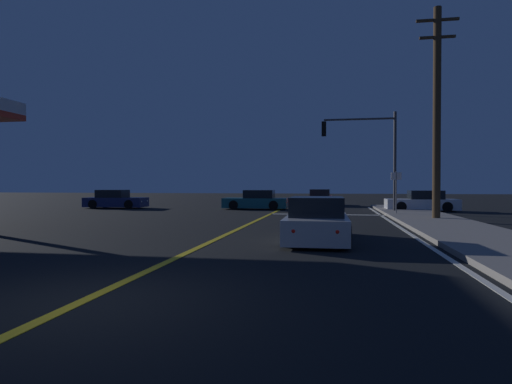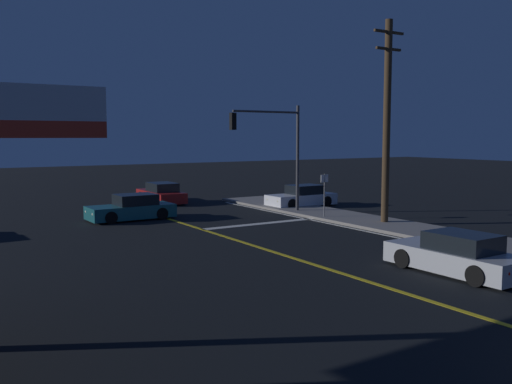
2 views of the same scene
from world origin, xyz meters
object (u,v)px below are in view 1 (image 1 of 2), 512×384
traffic_signal_near_right (368,145)px  utility_pole_right (437,111)px  car_lead_oncoming_teal (256,201)px  car_side_waiting_white (422,202)px  street_sign_corner (396,186)px  car_mid_block_silver (317,222)px  car_distant_tail_red (320,198)px  car_far_approaching_navy (115,200)px

traffic_signal_near_right → utility_pole_right: (2.66, -5.81, 1.04)m
car_lead_oncoming_teal → utility_pole_right: utility_pole_right is taller
car_side_waiting_white → street_sign_corner: street_sign_corner is taller
car_mid_block_silver → traffic_signal_near_right: 14.82m
car_distant_tail_red → traffic_signal_near_right: traffic_signal_near_right is taller
traffic_signal_near_right → utility_pole_right: 6.48m
car_distant_tail_red → street_sign_corner: 12.44m
car_far_approaching_navy → traffic_signal_near_right: bearing=80.7°
car_distant_tail_red → car_lead_oncoming_teal: bearing=-123.0°
car_mid_block_silver → street_sign_corner: bearing=70.5°
street_sign_corner → car_distant_tail_red: bearing=110.9°
car_mid_block_silver → traffic_signal_near_right: (2.58, 14.16, 3.53)m
car_distant_tail_red → utility_pole_right: 16.36m
car_mid_block_silver → utility_pole_right: size_ratio=0.46×
car_mid_block_silver → car_distant_tail_red: size_ratio=0.96×
car_side_waiting_white → car_distant_tail_red: bearing=44.8°
car_side_waiting_white → car_mid_block_silver: bearing=158.5°
car_side_waiting_white → utility_pole_right: bearing=172.7°
car_lead_oncoming_teal → street_sign_corner: size_ratio=1.86×
car_side_waiting_white → street_sign_corner: bearing=154.4°
car_distant_tail_red → utility_pole_right: size_ratio=0.48×
car_lead_oncoming_teal → car_mid_block_silver: 17.37m
car_distant_tail_red → street_sign_corner: street_sign_corner is taller
car_far_approaching_navy → car_side_waiting_white: 21.35m
traffic_signal_near_right → car_distant_tail_red: bearing=-70.2°
car_lead_oncoming_teal → utility_pole_right: size_ratio=0.45×
car_side_waiting_white → traffic_signal_near_right: bearing=120.8°
car_lead_oncoming_teal → car_mid_block_silver: size_ratio=0.99×
car_mid_block_silver → car_far_approaching_navy: 22.20m
car_far_approaching_navy → street_sign_corner: 19.67m
car_distant_tail_red → street_sign_corner: (4.42, -11.58, 1.05)m
car_far_approaching_navy → car_side_waiting_white: size_ratio=0.98×
car_mid_block_silver → car_far_approaching_navy: (-15.19, 16.18, -0.00)m
car_distant_tail_red → car_mid_block_silver: bearing=-87.3°
car_distant_tail_red → car_side_waiting_white: bearing=-43.1°
street_sign_corner → car_mid_block_silver: bearing=-108.7°
car_lead_oncoming_teal → car_far_approaching_navy: bearing=91.8°
car_far_approaching_navy → traffic_signal_near_right: size_ratio=0.72×
utility_pole_right → street_sign_corner: utility_pole_right is taller
car_mid_block_silver → car_far_approaching_navy: size_ratio=1.03×
car_lead_oncoming_teal → car_far_approaching_navy: 10.38m
utility_pole_right → car_side_waiting_white: bearing=83.5°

